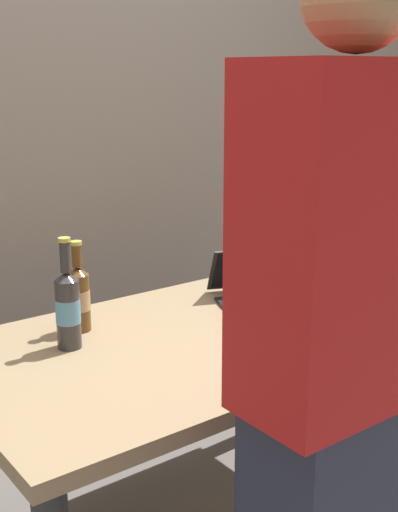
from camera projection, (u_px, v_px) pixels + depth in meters
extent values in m
cube|color=#9E8460|center=(194.00, 342.00, 2.11)|extent=(1.46, 0.89, 0.04)
cylinder|color=#2D2D30|center=(267.00, 357.00, 2.89)|extent=(0.08, 0.08, 0.68)
cube|color=black|center=(267.00, 306.00, 2.34)|extent=(0.38, 0.34, 0.01)
cube|color=#232326|center=(270.00, 305.00, 2.32)|extent=(0.30, 0.23, 0.00)
cube|color=black|center=(252.00, 268.00, 2.48)|extent=(0.33, 0.21, 0.17)
cube|color=black|center=(252.00, 268.00, 2.47)|extent=(0.30, 0.19, 0.15)
cylinder|color=#333333|center=(68.00, 314.00, 1.98)|extent=(0.07, 0.07, 0.21)
cone|color=#333333|center=(66.00, 276.00, 1.95)|extent=(0.07, 0.07, 0.02)
cylinder|color=#333333|center=(65.00, 257.00, 1.94)|extent=(0.03, 0.03, 0.09)
cylinder|color=#BFB74C|center=(64.00, 240.00, 1.92)|extent=(0.04, 0.04, 0.01)
cylinder|color=#5A99C2|center=(68.00, 311.00, 1.98)|extent=(0.07, 0.07, 0.07)
cylinder|color=brown|center=(79.00, 303.00, 2.12)|extent=(0.07, 0.07, 0.18)
cone|color=brown|center=(77.00, 271.00, 2.09)|extent=(0.07, 0.07, 0.02)
cylinder|color=brown|center=(77.00, 256.00, 2.08)|extent=(0.03, 0.03, 0.07)
cylinder|color=#BFB74C|center=(76.00, 243.00, 2.07)|extent=(0.04, 0.04, 0.01)
cylinder|color=tan|center=(79.00, 300.00, 2.11)|extent=(0.07, 0.07, 0.06)
cube|color=red|center=(345.00, 240.00, 1.32)|extent=(0.42, 0.24, 0.68)
cube|color=gray|center=(58.00, 128.00, 2.63)|extent=(6.00, 0.10, 2.60)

